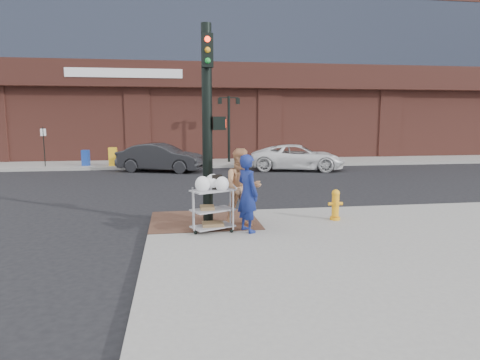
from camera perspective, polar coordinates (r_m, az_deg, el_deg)
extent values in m
plane|color=black|center=(10.62, -1.19, -7.20)|extent=(220.00, 220.00, 0.00)
cube|color=gray|center=(44.45, 9.43, 4.60)|extent=(65.00, 36.00, 0.15)
cube|color=brown|center=(11.39, -4.80, -5.35)|extent=(2.80, 2.40, 0.01)
cylinder|color=black|center=(26.37, -1.49, 6.78)|extent=(0.16, 0.16, 4.00)
cube|color=black|center=(26.39, -1.50, 10.91)|extent=(1.20, 0.06, 0.06)
cube|color=black|center=(26.32, -2.71, 10.48)|extent=(0.22, 0.22, 0.35)
cube|color=black|center=(26.46, -0.30, 10.47)|extent=(0.22, 0.22, 0.35)
cylinder|color=black|center=(26.20, -24.67, 4.05)|extent=(0.05, 0.05, 2.20)
cylinder|color=black|center=(10.98, -4.40, 7.29)|extent=(0.26, 0.26, 5.00)
cube|color=black|center=(11.01, -2.83, 7.56)|extent=(0.32, 0.28, 0.34)
cube|color=#FF260C|center=(11.03, -2.00, 7.57)|extent=(0.02, 0.18, 0.22)
cube|color=black|center=(10.82, -4.39, 16.83)|extent=(0.28, 0.18, 0.80)
imported|color=navy|center=(10.08, 1.03, -1.79)|extent=(0.68, 0.80, 1.85)
imported|color=tan|center=(10.55, 0.29, -1.05)|extent=(0.96, 0.76, 1.95)
imported|color=black|center=(23.10, -10.51, 2.96)|extent=(4.82, 3.07, 1.50)
imported|color=white|center=(23.57, 7.70, 3.01)|extent=(5.48, 3.58, 1.40)
cube|color=#96959A|center=(10.11, -3.68, -1.39)|extent=(1.12, 0.90, 0.03)
cube|color=#96959A|center=(10.20, -3.66, -3.98)|extent=(1.12, 0.90, 0.03)
cube|color=#96959A|center=(10.29, -3.64, -6.18)|extent=(1.12, 0.90, 0.03)
cube|color=black|center=(10.14, -3.11, -0.35)|extent=(0.24, 0.15, 0.35)
cube|color=brown|center=(10.18, -4.40, -3.70)|extent=(0.33, 0.37, 0.09)
cube|color=brown|center=(10.28, -3.64, -5.88)|extent=(0.50, 0.39, 0.08)
cylinder|color=#F5A114|center=(11.70, 12.55, -5.00)|extent=(0.27, 0.27, 0.08)
cylinder|color=#F5A114|center=(11.63, 12.60, -3.34)|extent=(0.19, 0.19, 0.60)
sphere|color=#F5A114|center=(11.57, 12.65, -1.75)|extent=(0.21, 0.21, 0.21)
cylinder|color=#F5A114|center=(11.62, 12.61, -3.10)|extent=(0.38, 0.09, 0.09)
cube|color=yellow|center=(25.26, -16.58, 3.01)|extent=(0.45, 0.41, 1.03)
cube|color=navy|center=(25.78, -19.88, 2.80)|extent=(0.43, 0.41, 0.89)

